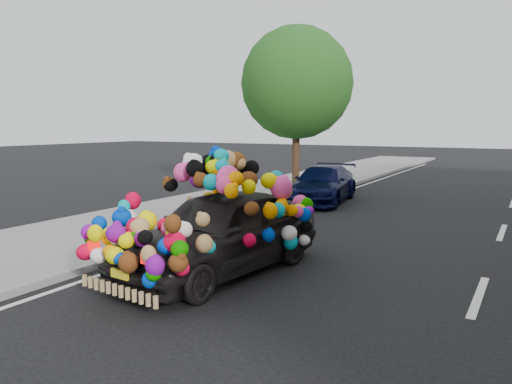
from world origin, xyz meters
The scene contains 7 objects.
ground centered at (0.00, 0.00, 0.00)m, with size 100.00×100.00×0.00m, color black.
sidewalk centered at (-4.30, 0.00, 0.06)m, with size 4.00×60.00×0.12m, color gray.
kerb centered at (-2.35, 0.00, 0.07)m, with size 0.15×60.00×0.13m, color gray.
lane_markings centered at (3.60, 0.00, 0.01)m, with size 6.00×50.00×0.01m, color silver, non-canonical shape.
tree_near_sidewalk centered at (-3.80, 9.50, 4.02)m, with size 4.20×4.20×6.13m.
plush_art_car centered at (-0.35, -0.85, 1.05)m, with size 2.53×4.55×2.06m.
navy_sedan centered at (-1.80, 7.27, 0.58)m, with size 1.63×4.01×1.16m, color black.
Camera 1 is at (4.23, -7.70, 2.49)m, focal length 35.00 mm.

